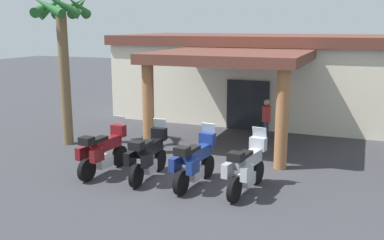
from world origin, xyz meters
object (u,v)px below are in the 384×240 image
at_px(motorcycle_blue, 195,161).
at_px(motorcycle_black, 148,155).
at_px(motorcycle_maroon, 103,151).
at_px(motorcycle_silver, 246,167).
at_px(motel_building, 265,75).
at_px(pedestrian, 266,118).
at_px(palm_tree_roadside, 63,33).

bearing_deg(motorcycle_blue, motorcycle_black, 94.65).
relative_size(motorcycle_maroon, motorcycle_silver, 1.00).
xyz_separation_m(motel_building, pedestrian, (1.19, -4.93, -1.04)).
xyz_separation_m(motorcycle_black, pedestrian, (2.26, 5.22, 0.25)).
relative_size(motorcycle_black, palm_tree_roadside, 0.39).
bearing_deg(motorcycle_maroon, pedestrian, -29.42).
distance_m(motorcycle_black, pedestrian, 5.69).
bearing_deg(motorcycle_maroon, motorcycle_blue, -83.65).
height_order(motorcycle_maroon, pedestrian, pedestrian).
height_order(motorcycle_silver, pedestrian, pedestrian).
height_order(motel_building, motorcycle_black, motel_building).
height_order(motorcycle_black, motorcycle_blue, same).
relative_size(motel_building, pedestrian, 8.26).
xyz_separation_m(motorcycle_black, motorcycle_blue, (1.45, -0.04, 0.00)).
bearing_deg(motorcycle_silver, pedestrian, 15.01).
xyz_separation_m(motorcycle_blue, motorcycle_silver, (1.45, 0.03, 0.00)).
bearing_deg(motel_building, motorcycle_maroon, -103.90).
bearing_deg(motorcycle_maroon, motel_building, -8.28).
bearing_deg(motorcycle_maroon, palm_tree_roadside, 57.16).
relative_size(motorcycle_black, pedestrian, 1.34).
relative_size(motorcycle_silver, pedestrian, 1.34).
relative_size(motorcycle_maroon, palm_tree_roadside, 0.39).
height_order(motorcycle_black, pedestrian, pedestrian).
bearing_deg(motorcycle_blue, motorcycle_maroon, 97.18).
bearing_deg(motorcycle_black, motorcycle_silver, -91.63).
relative_size(motorcycle_blue, palm_tree_roadside, 0.39).
bearing_deg(motorcycle_blue, motorcycle_silver, -82.33).
relative_size(motel_building, motorcycle_maroon, 6.15).
distance_m(motorcycle_maroon, pedestrian, 6.47).
xyz_separation_m(motorcycle_black, motorcycle_silver, (2.89, -0.01, 0.00)).
bearing_deg(palm_tree_roadside, motorcycle_silver, -17.75).
distance_m(motorcycle_maroon, palm_tree_roadside, 5.19).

